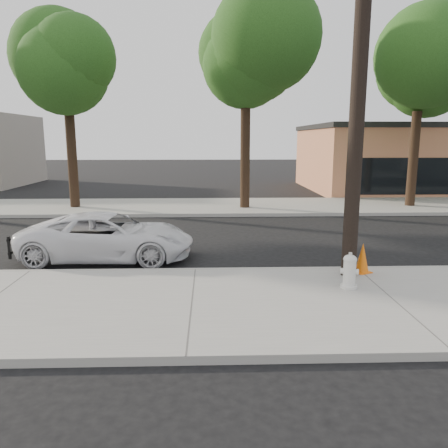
{
  "coord_description": "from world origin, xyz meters",
  "views": [
    {
      "loc": [
        0.37,
        -12.42,
        3.27
      ],
      "look_at": [
        0.75,
        -0.73,
        1.0
      ],
      "focal_mm": 35.0,
      "sensor_mm": 36.0,
      "label": 1
    }
  ],
  "objects_px": {
    "utility_pole": "(359,72)",
    "police_cruiser": "(108,236)",
    "fire_hydrant": "(349,272)",
    "traffic_cone": "(362,258)"
  },
  "relations": [
    {
      "from": "police_cruiser",
      "to": "traffic_cone",
      "type": "bearing_deg",
      "value": -104.69
    },
    {
      "from": "police_cruiser",
      "to": "traffic_cone",
      "type": "relative_size",
      "value": 6.5
    },
    {
      "from": "utility_pole",
      "to": "police_cruiser",
      "type": "relative_size",
      "value": 1.93
    },
    {
      "from": "utility_pole",
      "to": "fire_hydrant",
      "type": "distance_m",
      "value": 4.3
    },
    {
      "from": "utility_pole",
      "to": "fire_hydrant",
      "type": "xyz_separation_m",
      "value": [
        -0.27,
        -0.89,
        -4.2
      ]
    },
    {
      "from": "utility_pole",
      "to": "police_cruiser",
      "type": "xyz_separation_m",
      "value": [
        -6.03,
        2.1,
        -4.05
      ]
    },
    {
      "from": "police_cruiser",
      "to": "fire_hydrant",
      "type": "distance_m",
      "value": 6.5
    },
    {
      "from": "police_cruiser",
      "to": "traffic_cone",
      "type": "height_order",
      "value": "police_cruiser"
    },
    {
      "from": "utility_pole",
      "to": "police_cruiser",
      "type": "bearing_deg",
      "value": 160.85
    },
    {
      "from": "utility_pole",
      "to": "police_cruiser",
      "type": "height_order",
      "value": "utility_pole"
    }
  ]
}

